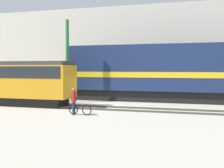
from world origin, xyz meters
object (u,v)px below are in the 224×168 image
at_px(bicycle, 80,110).
at_px(utility_pole_left, 67,61).
at_px(streetcar, 14,80).
at_px(freight_locomotive, 177,72).
at_px(person, 74,99).

relative_size(bicycle, utility_pole_left, 0.23).
distance_m(bicycle, utility_pole_left, 7.72).
relative_size(streetcar, utility_pole_left, 1.37).
distance_m(freight_locomotive, person, 11.00).
height_order(freight_locomotive, utility_pole_left, utility_pole_left).
relative_size(streetcar, person, 5.73).
bearing_deg(utility_pole_left, person, -61.72).
xyz_separation_m(bicycle, person, (-0.40, -0.10, 0.72)).
relative_size(freight_locomotive, utility_pole_left, 2.77).
relative_size(streetcar, bicycle, 5.98).
height_order(freight_locomotive, person, freight_locomotive).
bearing_deg(freight_locomotive, utility_pole_left, -162.09).
height_order(freight_locomotive, streetcar, freight_locomotive).
distance_m(streetcar, person, 7.34).
height_order(bicycle, utility_pole_left, utility_pole_left).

